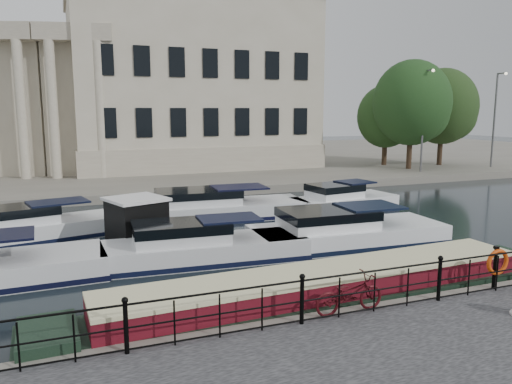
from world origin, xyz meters
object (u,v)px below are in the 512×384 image
Objects in this scene: bicycle at (349,294)px; harbour_hut at (137,226)px; narrowboat at (325,299)px; life_ring_post at (497,263)px.

harbour_hut is (-3.80, 9.61, -0.09)m from bicycle.
narrowboat is 9.08m from harbour_hut.
bicycle is at bearing -98.43° from narrowboat.
narrowboat is at bearing -83.75° from harbour_hut.
life_ring_post is 12.87m from harbour_hut.
life_ring_post is 4.88m from narrowboat.
life_ring_post is at bearing -68.26° from harbour_hut.
harbour_hut is (-3.95, 8.16, 0.59)m from narrowboat.
harbour_hut reaches higher than life_ring_post.
bicycle is 1.53× the size of life_ring_post.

